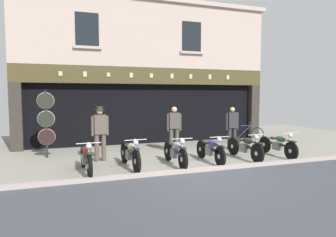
{
  "coord_description": "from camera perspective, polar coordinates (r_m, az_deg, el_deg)",
  "views": [
    {
      "loc": [
        -3.62,
        -7.38,
        2.13
      ],
      "look_at": [
        -0.06,
        2.73,
        1.29
      ],
      "focal_mm": 32.08,
      "sensor_mm": 36.0,
      "label": 1
    }
  ],
  "objects": [
    {
      "name": "tyre_sign_pole",
      "position": [
        10.88,
        -22.15,
        -0.18
      ],
      "size": [
        0.56,
        0.06,
        2.29
      ],
      "color": "#232328",
      "rests_on": "ground"
    },
    {
      "name": "shop_facade",
      "position": [
        14.84,
        -5.29,
        2.85
      ],
      "size": [
        11.3,
        4.42,
        6.27
      ],
      "color": "black",
      "rests_on": "ground"
    },
    {
      "name": "motorcycle_left",
      "position": [
        8.87,
        -7.2,
        -6.58
      ],
      "size": [
        0.62,
        2.03,
        0.93
      ],
      "rotation": [
        0.0,
        0.0,
        3.19
      ],
      "color": "black",
      "rests_on": "ground"
    },
    {
      "name": "leaning_bicycle",
      "position": [
        13.67,
        14.68,
        -3.01
      ],
      "size": [
        1.8,
        0.5,
        0.95
      ],
      "rotation": [
        0.0,
        0.0,
        1.53
      ],
      "color": "black",
      "rests_on": "ground"
    },
    {
      "name": "motorcycle_center_left",
      "position": [
        9.12,
        1.39,
        -6.3
      ],
      "size": [
        0.62,
        1.99,
        0.92
      ],
      "rotation": [
        0.0,
        0.0,
        3.12
      ],
      "color": "black",
      "rests_on": "ground"
    },
    {
      "name": "shopkeeper_center",
      "position": [
        11.21,
        1.18,
        -1.59
      ],
      "size": [
        0.56,
        0.27,
        1.69
      ],
      "rotation": [
        0.0,
        0.0,
        3.01
      ],
      "color": "#47423D",
      "rests_on": "ground"
    },
    {
      "name": "salesman_left",
      "position": [
        9.85,
        -12.79,
        -2.32
      ],
      "size": [
        0.56,
        0.33,
        1.76
      ],
      "rotation": [
        0.0,
        0.0,
        3.26
      ],
      "color": "brown",
      "rests_on": "ground"
    },
    {
      "name": "motorcycle_center",
      "position": [
        9.64,
        8.08,
        -5.82
      ],
      "size": [
        0.62,
        1.91,
        0.9
      ],
      "rotation": [
        0.0,
        0.0,
        3.13
      ],
      "color": "black",
      "rests_on": "ground"
    },
    {
      "name": "ground",
      "position": [
        7.66,
        9.9,
        -12.02
      ],
      "size": [
        23.0,
        22.0,
        0.18
      ],
      "color": "gray"
    },
    {
      "name": "salesman_right",
      "position": [
        11.99,
        12.08,
        -1.42
      ],
      "size": [
        0.56,
        0.25,
        1.66
      ],
      "rotation": [
        0.0,
        0.0,
        3.12
      ],
      "color": "#2D2D33",
      "rests_on": "ground"
    },
    {
      "name": "advert_board_near",
      "position": [
        13.78,
        2.55,
        2.59
      ],
      "size": [
        0.72,
        0.03,
        1.0
      ],
      "color": "silver"
    },
    {
      "name": "motorcycle_center_right",
      "position": [
        10.3,
        14.41,
        -5.2
      ],
      "size": [
        0.62,
        2.03,
        0.91
      ],
      "rotation": [
        0.0,
        0.0,
        3.14
      ],
      "color": "black",
      "rests_on": "ground"
    },
    {
      "name": "motorcycle_right",
      "position": [
        11.13,
        20.14,
        -4.66
      ],
      "size": [
        0.62,
        1.96,
        0.9
      ],
      "rotation": [
        0.0,
        0.0,
        3.14
      ],
      "color": "black",
      "rests_on": "ground"
    },
    {
      "name": "motorcycle_far_left",
      "position": [
        8.57,
        -15.28,
        -7.11
      ],
      "size": [
        0.62,
        2.03,
        0.92
      ],
      "rotation": [
        0.0,
        0.0,
        3.19
      ],
      "color": "black",
      "rests_on": "ground"
    }
  ]
}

